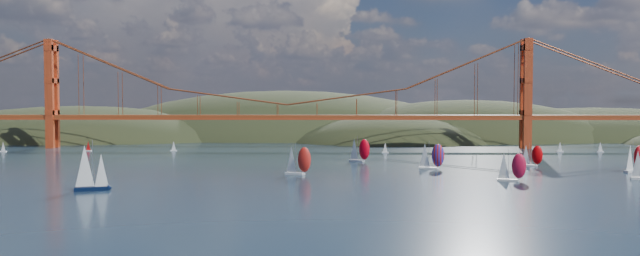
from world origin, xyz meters
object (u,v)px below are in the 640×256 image
(racer_3, at_px, (531,155))
(racer_rwb, at_px, (431,156))
(racer_5, at_px, (359,150))
(sloop_navy, at_px, (90,168))
(racer_1, at_px, (511,166))
(racer_0, at_px, (298,160))
(racer_4, at_px, (635,158))

(racer_3, height_order, racer_rwb, racer_rwb)
(racer_5, bearing_deg, sloop_navy, -100.48)
(racer_3, xyz_separation_m, racer_5, (-61.78, 16.52, 0.69))
(sloop_navy, relative_size, racer_5, 1.32)
(racer_1, bearing_deg, sloop_navy, -156.73)
(racer_3, bearing_deg, racer_0, -148.04)
(racer_1, distance_m, racer_rwb, 37.28)
(racer_1, distance_m, racer_4, 54.25)
(sloop_navy, xyz_separation_m, racer_5, (74.86, 80.14, -1.13))
(sloop_navy, bearing_deg, racer_0, 14.14)
(racer_5, height_order, racer_rwb, racer_5)
(racer_rwb, bearing_deg, racer_1, -43.20)
(racer_0, relative_size, racer_4, 1.01)
(sloop_navy, bearing_deg, racer_3, 4.90)
(sloop_navy, bearing_deg, racer_5, 26.89)
(racer_0, xyz_separation_m, racer_4, (112.10, 9.82, -0.07))
(sloop_navy, xyz_separation_m, racer_3, (136.64, 63.62, -1.82))
(racer_1, bearing_deg, racer_4, 40.43)
(sloop_navy, xyz_separation_m, racer_rwb, (98.71, 53.47, -1.16))
(racer_1, bearing_deg, racer_5, 138.62)
(racer_3, distance_m, racer_rwb, 39.27)
(racer_1, relative_size, racer_3, 1.09)
(racer_4, xyz_separation_m, racer_rwb, (-66.56, 7.51, -0.01))
(racer_0, distance_m, racer_5, 49.06)
(sloop_navy, distance_m, racer_rwb, 112.26)
(sloop_navy, xyz_separation_m, racer_0, (53.17, 36.14, -1.08))
(racer_4, bearing_deg, racer_0, 158.17)
(racer_4, bearing_deg, sloop_navy, 168.71)
(racer_3, bearing_deg, racer_rwb, -151.28)
(racer_4, bearing_deg, racer_1, -179.49)
(racer_0, relative_size, racer_1, 1.08)
(racer_3, bearing_deg, racer_4, -17.93)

